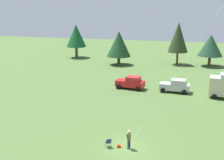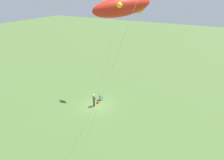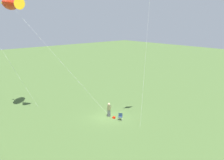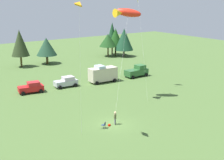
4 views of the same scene
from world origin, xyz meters
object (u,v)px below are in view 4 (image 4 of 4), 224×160
at_px(person_kite_flyer, 115,117).
at_px(folding_chair, 104,125).
at_px(van_camper_beige, 103,74).
at_px(kite_delta_orange, 80,4).
at_px(backpack_on_grass, 109,125).
at_px(truck_green_flatbed, 137,71).
at_px(car_silver_compact, 66,82).
at_px(kite_large_fish, 126,13).
at_px(car_red_sedan, 31,87).

relative_size(person_kite_flyer, folding_chair, 2.12).
xyz_separation_m(van_camper_beige, kite_delta_orange, (-15.32, -19.29, 13.66)).
distance_m(person_kite_flyer, backpack_on_grass, 1.29).
bearing_deg(truck_green_flatbed, car_silver_compact, 172.52).
bearing_deg(kite_large_fish, truck_green_flatbed, 42.89).
relative_size(truck_green_flatbed, kite_large_fish, 0.35).
distance_m(van_camper_beige, kite_large_fish, 15.79).
bearing_deg(backpack_on_grass, car_silver_compact, 79.41).
bearing_deg(car_red_sedan, kite_large_fish, -35.71).
distance_m(car_silver_compact, kite_large_fish, 17.62).
distance_m(backpack_on_grass, kite_large_fish, 18.08).
xyz_separation_m(folding_chair, kite_large_fish, (9.66, 8.42, 13.16)).
distance_m(person_kite_flyer, folding_chair, 1.93).
bearing_deg(person_kite_flyer, folding_chair, 32.33).
height_order(car_red_sedan, truck_green_flatbed, truck_green_flatbed).
height_order(folding_chair, backpack_on_grass, folding_chair).
height_order(person_kite_flyer, car_red_sedan, car_red_sedan).
distance_m(folding_chair, van_camper_beige, 21.94).
bearing_deg(kite_delta_orange, truck_green_flatbed, 38.80).
xyz_separation_m(folding_chair, kite_delta_orange, (-3.48, -0.85, 14.81)).
bearing_deg(car_silver_compact, car_red_sedan, -177.68).
bearing_deg(backpack_on_grass, kite_delta_orange, -166.68).
bearing_deg(kite_large_fish, kite_delta_orange, -144.80).
height_order(car_silver_compact, kite_large_fish, kite_large_fish).
height_order(car_silver_compact, van_camper_beige, van_camper_beige).
bearing_deg(truck_green_flatbed, backpack_on_grass, -139.01).
distance_m(car_red_sedan, car_silver_compact, 6.58).
distance_m(car_silver_compact, van_camper_beige, 7.40).
distance_m(person_kite_flyer, van_camper_beige, 20.81).
xyz_separation_m(person_kite_flyer, kite_delta_orange, (-5.33, -1.05, 14.28)).
bearing_deg(car_silver_compact, person_kite_flyer, -94.58).
bearing_deg(car_silver_compact, backpack_on_grass, -97.20).
bearing_deg(folding_chair, van_camper_beige, -70.61).
xyz_separation_m(van_camper_beige, truck_green_flatbed, (8.20, -0.39, -0.54)).
relative_size(person_kite_flyer, van_camper_beige, 0.32).
height_order(car_silver_compact, kite_delta_orange, kite_delta_orange).
xyz_separation_m(car_red_sedan, car_silver_compact, (6.57, -0.12, 0.00)).
bearing_deg(van_camper_beige, truck_green_flatbed, -179.81).
relative_size(person_kite_flyer, car_silver_compact, 0.40).
xyz_separation_m(car_silver_compact, truck_green_flatbed, (15.48, -1.46, 0.15)).
xyz_separation_m(van_camper_beige, kite_large_fish, (-2.18, -10.03, 12.00)).
relative_size(person_kite_flyer, kite_delta_orange, 0.11).
relative_size(backpack_on_grass, truck_green_flatbed, 0.06).
distance_m(person_kite_flyer, kite_delta_orange, 15.28).
height_order(person_kite_flyer, kite_delta_orange, kite_delta_orange).
xyz_separation_m(truck_green_flatbed, kite_large_fish, (-10.37, -9.64, 12.54)).
distance_m(person_kite_flyer, kite_large_fish, 16.97).
xyz_separation_m(car_red_sedan, kite_delta_orange, (-1.46, -20.49, 14.35)).
relative_size(folding_chair, car_red_sedan, 0.19).
xyz_separation_m(folding_chair, car_red_sedan, (-2.03, 19.64, 0.46)).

